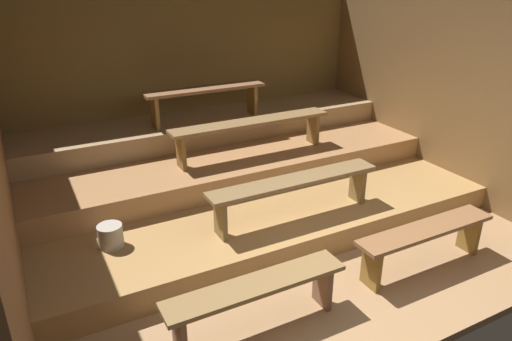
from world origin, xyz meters
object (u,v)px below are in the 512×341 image
bench_middle_center (251,127)px  bench_upper_center (205,95)px  bench_lower_center (295,186)px  bench_floor_left (256,293)px  bench_floor_right (425,236)px  pail_lower (111,236)px

bench_middle_center → bench_upper_center: bench_upper_center is taller
bench_lower_center → bench_upper_center: 2.09m
bench_lower_center → bench_middle_center: size_ratio=0.92×
bench_lower_center → bench_middle_center: bench_middle_center is taller
bench_floor_left → bench_upper_center: size_ratio=0.94×
bench_floor_right → bench_middle_center: bench_middle_center is taller
bench_lower_center → pail_lower: 1.92m
bench_floor_left → bench_upper_center: 3.29m
bench_floor_left → bench_floor_right: (1.88, 0.00, 0.00)m
pail_lower → bench_middle_center: bearing=24.1°
bench_floor_left → bench_lower_center: bearing=46.0°
bench_floor_right → pail_lower: size_ratio=6.50×
bench_middle_center → bench_upper_center: (-0.29, 0.78, 0.27)m
bench_floor_left → bench_middle_center: (1.14, 2.28, 0.58)m
bench_floor_left → bench_middle_center: size_ratio=0.74×
bench_floor_left → bench_lower_center: (1.02, 1.05, 0.29)m
pail_lower → bench_floor_left: bearing=-58.1°
bench_middle_center → bench_floor_right: bearing=-72.0°
bench_floor_right → bench_upper_center: 3.34m
bench_floor_left → bench_upper_center: (0.85, 3.06, 0.85)m
bench_middle_center → bench_upper_center: bearing=110.3°
bench_floor_right → bench_middle_center: 2.47m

